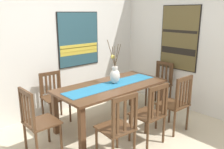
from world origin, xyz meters
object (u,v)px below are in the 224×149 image
chair_3 (118,127)px  chair_5 (160,83)px  chair_1 (176,102)px  chair_4 (37,121)px  dining_table (112,90)px  painting_on_back_wall (79,40)px  chair_0 (150,113)px  painting_on_side_wall (179,38)px  chair_2 (54,95)px  centerpiece_vase (115,75)px

chair_3 → chair_5: (1.99, 0.82, -0.01)m
chair_1 → chair_4: bearing=155.6°
dining_table → chair_3: bearing=-127.6°
chair_5 → painting_on_back_wall: size_ratio=0.85×
chair_0 → painting_on_side_wall: (1.59, 0.61, 0.93)m
chair_4 → painting_on_back_wall: (1.46, 1.10, 0.89)m
dining_table → chair_1: chair_1 is taller
chair_1 → painting_on_side_wall: size_ratio=0.76×
dining_table → chair_2: bearing=128.3°
chair_2 → chair_4: 1.06m
chair_4 → painting_on_side_wall: size_ratio=0.76×
dining_table → painting_on_back_wall: 1.36m
centerpiece_vase → chair_3: centerpiece_vase is taller
chair_1 → chair_4: size_ratio=1.00×
chair_2 → painting_on_back_wall: painting_on_back_wall is taller
dining_table → chair_4: size_ratio=2.01×
dining_table → chair_0: size_ratio=2.04×
chair_4 → painting_on_side_wall: (2.94, -0.25, 0.92)m
dining_table → painting_on_back_wall: size_ratio=1.81×
chair_2 → painting_on_side_wall: size_ratio=0.70×
painting_on_back_wall → chair_0: bearing=-93.3°
centerpiece_vase → chair_3: size_ratio=0.78×
painting_on_back_wall → painting_on_side_wall: bearing=-42.4°
chair_3 → chair_5: bearing=22.5°
chair_0 → chair_2: bearing=111.5°
dining_table → chair_4: 1.35m
chair_4 → chair_5: chair_4 is taller
chair_2 → chair_3: 1.66m
chair_1 → painting_on_back_wall: size_ratio=0.89×
chair_2 → painting_on_side_wall: (2.25, -1.05, 0.94)m
painting_on_side_wall → chair_2: bearing=154.9°
chair_1 → chair_5: 1.13m
chair_0 → painting_on_back_wall: bearing=86.7°
chair_2 → chair_3: (0.02, -1.66, 0.01)m
chair_5 → painting_on_side_wall: painting_on_side_wall is taller
painting_on_back_wall → dining_table: bearing=-95.8°
chair_2 → centerpiece_vase: bearing=-47.1°
chair_1 → chair_2: size_ratio=1.09×
painting_on_back_wall → painting_on_side_wall: painting_on_side_wall is taller
dining_table → centerpiece_vase: (0.09, 0.03, 0.26)m
chair_1 → chair_4: (-1.96, 0.89, -0.00)m
centerpiece_vase → painting_on_back_wall: 1.21m
chair_0 → chair_2: (-0.65, 1.67, -0.01)m
centerpiece_vase → chair_2: 1.17m
chair_0 → chair_3: (-0.64, 0.01, 0.00)m
chair_3 → painting_on_back_wall: (0.75, 1.96, 0.90)m
chair_0 → chair_2: chair_0 is taller
dining_table → chair_2: size_ratio=2.19×
centerpiece_vase → chair_5: centerpiece_vase is taller
chair_0 → painting_on_side_wall: bearing=21.0°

